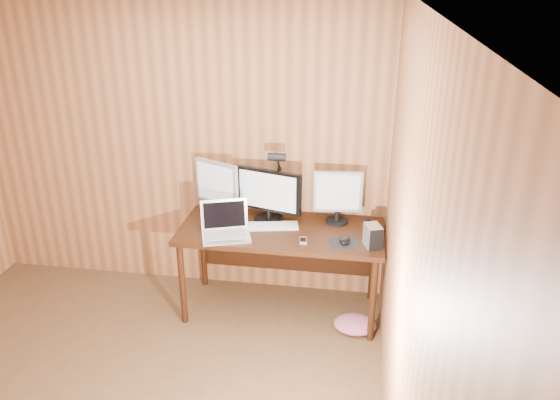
% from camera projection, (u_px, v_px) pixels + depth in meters
% --- Properties ---
extents(room_shell, '(4.00, 4.00, 4.00)m').
position_uv_depth(room_shell, '(49.00, 269.00, 2.74)').
color(room_shell, brown).
rests_on(room_shell, ground).
extents(desk, '(1.60, 0.70, 0.75)m').
position_uv_depth(desk, '(282.00, 239.00, 4.40)').
color(desk, black).
rests_on(desk, floor).
extents(monitor_center, '(0.55, 0.24, 0.44)m').
position_uv_depth(monitor_center, '(268.00, 195.00, 4.34)').
color(monitor_center, black).
rests_on(monitor_center, desk).
extents(monitor_left, '(0.39, 0.21, 0.47)m').
position_uv_depth(monitor_left, '(217.00, 187.00, 4.43)').
color(monitor_left, black).
rests_on(monitor_left, desk).
extents(monitor_right, '(0.39, 0.18, 0.43)m').
position_uv_depth(monitor_right, '(338.00, 196.00, 4.31)').
color(monitor_right, black).
rests_on(monitor_right, desk).
extents(laptop, '(0.43, 0.38, 0.26)m').
position_uv_depth(laptop, '(225.00, 227.00, 4.17)').
color(laptop, silver).
rests_on(laptop, desk).
extents(keyboard, '(0.48, 0.23, 0.02)m').
position_uv_depth(keyboard, '(269.00, 226.00, 4.31)').
color(keyboard, white).
rests_on(keyboard, desk).
extents(mousepad, '(0.25, 0.23, 0.00)m').
position_uv_depth(mousepad, '(344.00, 243.00, 4.06)').
color(mousepad, black).
rests_on(mousepad, desk).
extents(mouse, '(0.10, 0.13, 0.04)m').
position_uv_depth(mouse, '(344.00, 241.00, 4.05)').
color(mouse, black).
rests_on(mouse, mousepad).
extents(hard_drive, '(0.15, 0.18, 0.17)m').
position_uv_depth(hard_drive, '(373.00, 236.00, 3.99)').
color(hard_drive, silver).
rests_on(hard_drive, desk).
extents(phone, '(0.07, 0.11, 0.01)m').
position_uv_depth(phone, '(303.00, 240.00, 4.09)').
color(phone, silver).
rests_on(phone, desk).
extents(speaker, '(0.05, 0.05, 0.11)m').
position_uv_depth(speaker, '(367.00, 225.00, 4.22)').
color(speaker, black).
rests_on(speaker, desk).
extents(desk_lamp, '(0.14, 0.20, 0.61)m').
position_uv_depth(desk_lamp, '(278.00, 174.00, 4.36)').
color(desk_lamp, black).
rests_on(desk_lamp, desk).
extents(fabric_pile, '(0.39, 0.35, 0.11)m').
position_uv_depth(fabric_pile, '(355.00, 324.00, 4.30)').
color(fabric_pile, '#CA627B').
rests_on(fabric_pile, floor).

